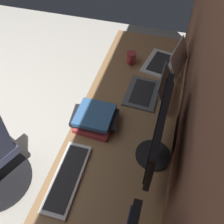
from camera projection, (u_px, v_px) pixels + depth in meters
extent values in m
cube|color=brown|center=(216.00, 103.00, 0.89)|extent=(4.75, 0.10, 2.60)
cube|color=#936D47|center=(120.00, 139.00, 1.49)|extent=(2.29, 0.63, 0.03)
cylinder|color=silver|center=(122.00, 68.00, 2.49)|extent=(0.05, 0.05, 0.70)
cylinder|color=silver|center=(172.00, 77.00, 2.40)|extent=(0.05, 0.05, 0.70)
cube|color=#936D47|center=(129.00, 146.00, 1.88)|extent=(0.40, 0.50, 0.69)
cube|color=silver|center=(98.00, 139.00, 1.93)|extent=(0.37, 0.01, 0.61)
cylinder|color=black|center=(153.00, 155.00, 1.39)|extent=(0.20, 0.20, 0.01)
cylinder|color=black|center=(154.00, 150.00, 1.35)|extent=(0.04, 0.04, 0.10)
cube|color=black|center=(159.00, 129.00, 1.20)|extent=(0.53, 0.04, 0.28)
cube|color=black|center=(156.00, 129.00, 1.21)|extent=(0.49, 0.02, 0.25)
cube|color=#595B60|center=(142.00, 93.00, 1.71)|extent=(0.31, 0.23, 0.01)
cube|color=#262628|center=(142.00, 92.00, 1.70)|extent=(0.25, 0.15, 0.00)
cube|color=#595B60|center=(167.00, 87.00, 1.60)|extent=(0.31, 0.11, 0.19)
cube|color=navy|center=(167.00, 87.00, 1.60)|extent=(0.28, 0.09, 0.16)
cube|color=silver|center=(159.00, 63.00, 1.92)|extent=(0.35, 0.27, 0.01)
cube|color=#262628|center=(160.00, 62.00, 1.91)|extent=(0.28, 0.18, 0.00)
cube|color=silver|center=(179.00, 58.00, 1.80)|extent=(0.33, 0.14, 0.19)
cube|color=navy|center=(179.00, 58.00, 1.80)|extent=(0.29, 0.12, 0.16)
cube|color=silver|center=(67.00, 178.00, 1.30)|extent=(0.42, 0.15, 0.02)
cube|color=#2D2D30|center=(67.00, 177.00, 1.29)|extent=(0.38, 0.12, 0.00)
cube|color=#B2383D|center=(95.00, 123.00, 1.53)|extent=(0.22, 0.23, 0.03)
cube|color=black|center=(95.00, 118.00, 1.52)|extent=(0.20, 0.30, 0.03)
cube|color=#38669E|center=(95.00, 115.00, 1.49)|extent=(0.22, 0.22, 0.03)
cylinder|color=#A53338|center=(131.00, 58.00, 1.90)|extent=(0.08, 0.08, 0.09)
torus|color=#A53338|center=(130.00, 61.00, 1.87)|extent=(0.06, 0.01, 0.06)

